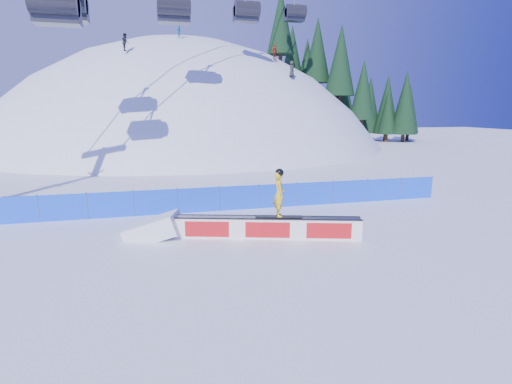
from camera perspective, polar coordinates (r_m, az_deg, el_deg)
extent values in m
plane|color=white|center=(15.60, 1.10, -6.49)|extent=(160.00, 160.00, 0.00)
sphere|color=white|center=(60.88, -9.75, -10.49)|extent=(64.00, 64.00, 64.00)
cylinder|color=#362115|center=(54.95, 6.64, 17.22)|extent=(0.50, 0.50, 1.40)
cone|color=black|center=(55.58, 6.76, 21.92)|extent=(3.51, 3.51, 7.97)
cylinder|color=#362115|center=(58.19, 4.89, 17.62)|extent=(0.50, 0.50, 1.40)
cone|color=black|center=(58.98, 4.99, 22.83)|extent=(4.21, 4.21, 9.57)
cylinder|color=#362115|center=(62.08, 7.33, 15.03)|extent=(0.50, 0.50, 1.40)
cone|color=black|center=(62.52, 7.45, 19.26)|extent=(3.54, 3.54, 8.04)
cylinder|color=#362115|center=(56.06, 11.86, 13.10)|extent=(0.50, 0.50, 1.40)
cone|color=black|center=(56.39, 12.07, 17.97)|extent=(3.69, 3.69, 8.39)
cylinder|color=#362115|center=(61.95, 10.62, 12.49)|extent=(0.50, 0.50, 1.40)
cone|color=black|center=(62.15, 10.77, 16.28)|extent=(3.09, 3.09, 7.03)
cylinder|color=#362115|center=(61.22, 11.89, 11.56)|extent=(0.50, 0.50, 1.40)
cone|color=black|center=(61.36, 12.06, 15.44)|extent=(3.13, 3.13, 7.11)
cylinder|color=#362115|center=(61.63, 13.05, 10.15)|extent=(0.50, 0.50, 1.40)
cone|color=black|center=(61.67, 13.22, 13.89)|extent=(3.03, 3.03, 6.88)
cylinder|color=#362115|center=(60.83, 16.50, 7.25)|extent=(0.50, 0.50, 1.40)
cone|color=black|center=(60.68, 16.77, 11.79)|extent=(3.71, 3.71, 8.44)
cylinder|color=#362115|center=(61.38, 17.47, 7.23)|extent=(0.50, 0.50, 1.40)
cone|color=black|center=(61.24, 17.69, 10.76)|extent=(2.80, 2.80, 6.37)
cylinder|color=#362115|center=(67.97, 14.69, 7.78)|extent=(0.50, 0.50, 1.40)
cone|color=black|center=(67.83, 14.86, 10.96)|extent=(2.80, 2.80, 6.36)
cylinder|color=#362115|center=(65.64, 17.76, 7.48)|extent=(0.50, 0.50, 1.40)
cone|color=black|center=(65.51, 17.96, 10.62)|extent=(2.65, 2.65, 6.02)
cylinder|color=#362115|center=(63.62, 22.68, 7.01)|extent=(0.50, 0.50, 1.40)
cone|color=black|center=(63.48, 23.04, 11.48)|extent=(3.85, 3.85, 8.75)
cylinder|color=#362115|center=(70.74, 19.93, 7.60)|extent=(0.50, 0.50, 1.40)
cone|color=black|center=(70.61, 20.21, 11.54)|extent=(3.75, 3.75, 8.53)
cube|color=blue|center=(19.66, -2.39, -0.83)|extent=(22.00, 0.03, 1.20)
cylinder|color=#3D4B6D|center=(19.89, -28.67, -2.00)|extent=(0.05, 0.05, 1.30)
cylinder|color=#3D4B6D|center=(19.48, -22.97, -1.74)|extent=(0.05, 0.05, 1.30)
cylinder|color=#3D4B6D|center=(19.27, -17.09, -1.46)|extent=(0.05, 0.05, 1.30)
cylinder|color=#3D4B6D|center=(19.27, -11.15, -1.16)|extent=(0.05, 0.05, 1.30)
cylinder|color=#3D4B6D|center=(19.47, -5.27, -0.85)|extent=(0.05, 0.05, 1.30)
cylinder|color=#3D4B6D|center=(19.88, 0.43, -0.54)|extent=(0.05, 0.05, 1.30)
cylinder|color=#3D4B6D|center=(20.47, 5.85, -0.24)|extent=(0.05, 0.05, 1.30)
cylinder|color=#3D4B6D|center=(21.23, 10.92, 0.04)|extent=(0.05, 0.05, 1.30)
cylinder|color=#3D4B6D|center=(22.15, 15.61, 0.31)|extent=(0.05, 0.05, 1.30)
cylinder|color=#3D4B6D|center=(23.21, 19.90, 0.54)|extent=(0.05, 0.05, 1.30)
cylinder|color=#3D4B6D|center=(24.38, 23.79, 0.75)|extent=(0.05, 0.05, 1.30)
cylinder|color=black|center=(25.90, -26.96, 23.14)|extent=(2.40, 1.50, 1.50)
cylinder|color=black|center=(33.12, -11.68, 24.58)|extent=(2.40, 1.50, 1.50)
cylinder|color=black|center=(42.57, -1.28, 24.68)|extent=(2.40, 1.50, 1.50)
cylinder|color=black|center=(53.80, 5.72, 24.34)|extent=(2.40, 1.50, 1.50)
cube|color=white|center=(15.39, 1.67, -5.19)|extent=(6.94, 2.49, 0.80)
cube|color=gray|center=(15.27, 1.68, -3.69)|extent=(6.87, 2.49, 0.04)
cube|color=black|center=(15.04, 1.67, -3.90)|extent=(6.81, 2.09, 0.05)
cube|color=black|center=(15.49, 1.70, -3.43)|extent=(6.81, 2.09, 0.05)
cube|color=red|center=(15.16, 1.66, -5.45)|extent=(6.47, 1.98, 0.60)
cube|color=red|center=(15.61, 1.69, -4.94)|extent=(6.47, 1.98, 0.60)
cube|color=black|center=(15.25, 3.29, -3.51)|extent=(1.80, 0.83, 0.03)
imported|color=yellow|center=(15.05, 3.33, -0.28)|extent=(0.48, 0.67, 1.73)
sphere|color=black|center=(14.90, 3.36, 2.76)|extent=(0.32, 0.32, 0.32)
imported|color=black|center=(43.49, -18.15, 19.67)|extent=(0.68, 0.84, 1.65)
imported|color=#A62D17|center=(47.41, 2.65, 19.35)|extent=(1.02, 0.90, 1.65)
imported|color=#165D86|center=(47.90, -11.06, 21.87)|extent=(0.92, 1.21, 1.65)
imported|color=black|center=(43.72, 5.13, 17.11)|extent=(0.54, 0.82, 1.65)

